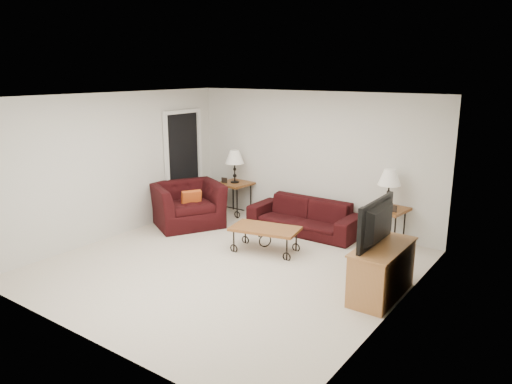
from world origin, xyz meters
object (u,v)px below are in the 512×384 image
sofa (304,216)px  lamp_left (235,167)px  lamp_right (389,189)px  television (384,223)px  coffee_table (265,239)px  side_table_right (386,227)px  armchair (187,204)px  side_table_left (235,198)px  tv_stand (382,271)px  backpack (375,244)px

sofa → lamp_left: lamp_left is taller
lamp_right → television: 1.94m
lamp_left → coffee_table: lamp_left is taller
side_table_right → sofa: bearing=-173.0°
television → lamp_right: bearing=-161.5°
lamp_right → armchair: bearing=-162.5°
side_table_left → television: size_ratio=0.64×
armchair → tv_stand: size_ratio=1.08×
sofa → armchair: 2.21m
coffee_table → television: (2.11, -0.44, 0.78)m
coffee_table → backpack: size_ratio=2.15×
side_table_right → lamp_left: bearing=180.0°
lamp_left → television: bearing=-25.8°
lamp_left → tv_stand: bearing=-25.7°
side_table_left → backpack: bearing=-12.1°
side_table_left → tv_stand: tv_stand is taller
tv_stand → backpack: tv_stand is taller
sofa → side_table_left: side_table_left is taller
side_table_right → lamp_left: 3.25m
side_table_left → lamp_right: size_ratio=1.01×
side_table_left → coffee_table: bearing=-39.4°
television → backpack: 1.45m
coffee_table → tv_stand: 2.18m
lamp_left → television: (3.80, -1.84, -0.00)m
lamp_right → coffee_table: bearing=-136.9°
sofa → backpack: (1.56, -0.52, -0.04)m
side_table_right → lamp_right: 0.65m
lamp_left → armchair: (-0.29, -1.09, -0.58)m
tv_stand → armchair: bearing=169.8°
tv_stand → backpack: bearing=115.5°
lamp_left → lamp_right: size_ratio=1.01×
lamp_left → lamp_right: 3.18m
lamp_left → television: lamp_left is taller
lamp_left → tv_stand: 4.29m
armchair → coffee_table: bearing=-69.5°
lamp_left → coffee_table: bearing=-39.4°
armchair → backpack: armchair is taller
side_table_right → backpack: 0.71m
side_table_right → tv_stand: (0.63, -1.84, 0.02)m
lamp_left → coffee_table: 2.33m
lamp_right → coffee_table: lamp_right is taller
coffee_table → lamp_left: bearing=140.6°
lamp_left → backpack: (3.28, -0.70, -0.73)m
lamp_left → armchair: lamp_left is taller
armchair → backpack: 3.59m
side_table_left → armchair: 1.13m
armchair → tv_stand: 4.17m
armchair → tv_stand: bearing=-71.2°
sofa → side_table_left: size_ratio=3.09×
lamp_right → backpack: size_ratio=1.29×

